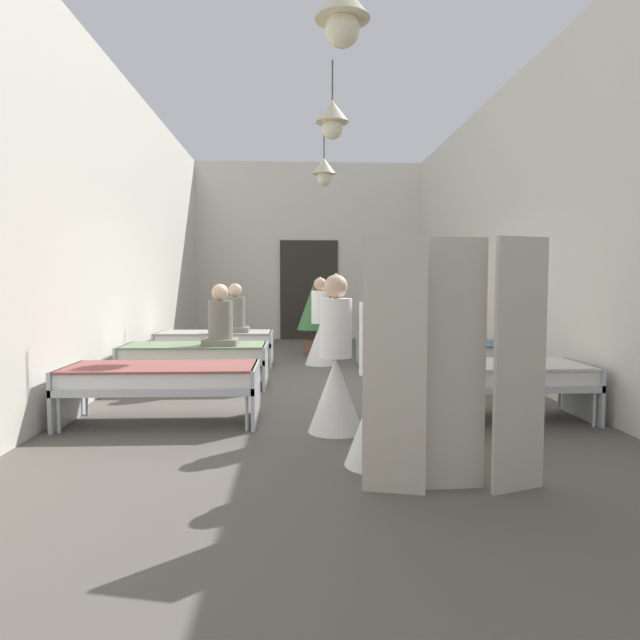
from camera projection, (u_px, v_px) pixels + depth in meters
name	position (u px, v px, depth m)	size (l,w,h in m)	color
ground_plane	(321.00, 390.00, 7.65)	(6.05, 13.21, 0.10)	#59544C
room_shell	(317.00, 234.00, 8.73)	(5.85, 12.81, 4.27)	silver
bed_left_row_0	(162.00, 379.00, 5.64)	(1.90, 0.84, 0.57)	#B7BCC1
bed_right_row_0	(493.00, 376.00, 5.79)	(1.90, 0.84, 0.57)	#B7BCC1
bed_left_row_1	(195.00, 354.00, 7.54)	(1.90, 0.84, 0.57)	#B7BCC1
bed_right_row_1	(444.00, 353.00, 7.69)	(1.90, 0.84, 0.57)	#B7BCC1
bed_left_row_2	(215.00, 340.00, 9.43)	(1.90, 0.84, 0.57)	#B7BCC1
bed_right_row_2	(415.00, 339.00, 9.58)	(1.90, 0.84, 0.57)	#B7BCC1
nurse_near_aisle	(320.00, 333.00, 9.58)	(0.52, 0.52, 1.49)	white
nurse_mid_aisle	(379.00, 397.00, 4.32)	(0.52, 0.52, 1.49)	white
nurse_far_aisle	(336.00, 376.00, 5.29)	(0.52, 0.52, 1.49)	white
patient_seated_primary	(220.00, 323.00, 7.44)	(0.44, 0.44, 0.80)	slate
patient_seated_secondary	(236.00, 314.00, 9.34)	(0.44, 0.44, 0.80)	slate
potted_plant	(313.00, 311.00, 10.83)	(0.61, 0.61, 1.34)	brown
privacy_screen	(457.00, 365.00, 3.77)	(1.25, 0.18, 1.70)	#BCB29E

